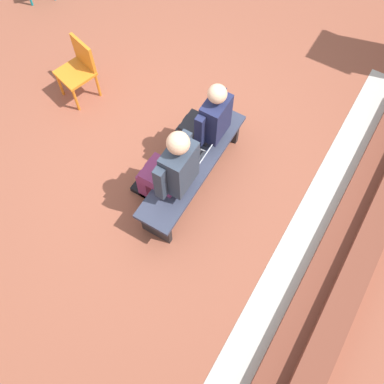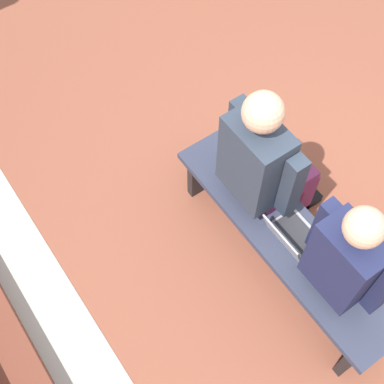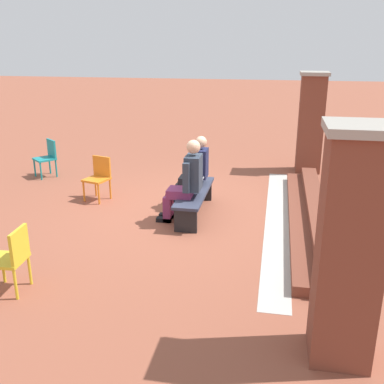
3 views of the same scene
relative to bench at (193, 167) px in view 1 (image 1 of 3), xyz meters
The scene contains 8 objects.
ground_plane 0.43m from the bench, 123.84° to the right, with size 60.00×60.00×0.00m, color brown.
concrete_strip 1.50m from the bench, 90.00° to the left, with size 5.78×0.40×0.01m, color #B7B2A8.
brick_steps 2.03m from the bench, 90.00° to the left, with size 4.98×0.60×0.30m.
bench is the anchor object (origin of this frame).
person_student 0.56m from the bench, behind, with size 0.54×0.68×1.34m.
person_adult 0.53m from the bench, 12.12° to the right, with size 0.60×0.76×1.44m.
laptop 0.15m from the bench, 166.70° to the left, with size 0.32×0.29×0.21m.
plastic_chair_near_bench_left 2.05m from the bench, 103.65° to the right, with size 0.52×0.52×0.84m.
Camera 1 is at (2.45, 1.57, 4.83)m, focal length 42.00 mm.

